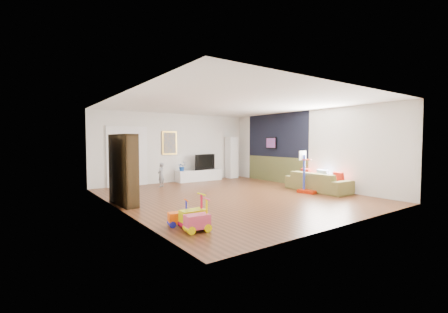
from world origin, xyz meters
TOP-DOWN VIEW (x-y plane):
  - floor at (0.00, 0.00)m, footprint 6.50×7.50m
  - ceiling at (0.00, 0.00)m, footprint 6.50×7.50m
  - wall_back at (0.00, 3.75)m, footprint 6.50×0.00m
  - wall_front at (0.00, -3.75)m, footprint 6.50×0.00m
  - wall_left at (-3.25, 0.00)m, footprint 0.00×7.50m
  - wall_right at (3.25, 0.00)m, footprint 0.00×7.50m
  - navy_accent at (3.23, 1.40)m, footprint 0.01×3.20m
  - olive_wainscot at (3.23, 1.40)m, footprint 0.01×3.20m
  - doorway at (-1.90, 3.71)m, footprint 1.45×0.06m
  - painting_back at (-0.25, 3.71)m, footprint 0.62×0.06m
  - artwork_right at (3.17, 1.60)m, footprint 0.04×0.56m
  - media_console at (0.92, 3.45)m, footprint 1.92×0.50m
  - tall_cabinet at (2.62, 3.49)m, footprint 0.42×0.42m
  - bookshelf at (-3.00, 0.59)m, footprint 0.40×1.25m
  - sofa at (2.75, -0.96)m, footprint 0.89×2.14m
  - basketball_hoop at (2.26, -0.98)m, footprint 0.54×0.62m
  - ride_on_yellow at (-2.55, -2.16)m, footprint 0.47×0.29m
  - ride_on_orange at (-2.74, -1.93)m, footprint 0.41×0.30m
  - ride_on_pink at (-2.63, -2.46)m, footprint 0.47×0.32m
  - child at (-1.00, 2.82)m, footprint 0.37×0.36m
  - tv at (1.16, 3.52)m, footprint 1.11×0.41m
  - vase_plant at (0.14, 3.44)m, footprint 0.36×0.32m
  - pillow_left at (2.96, -1.58)m, footprint 0.13×0.35m
  - pillow_center at (2.99, -0.99)m, footprint 0.14×0.41m
  - pillow_right at (2.96, -0.34)m, footprint 0.19×0.41m

SIDE VIEW (x-z plane):
  - floor at x=0.00m, z-range 0.00..0.00m
  - media_console at x=0.92m, z-range 0.00..0.45m
  - ride_on_orange at x=-2.74m, z-range 0.00..0.49m
  - ride_on_pink at x=-2.63m, z-range 0.00..0.58m
  - sofa at x=2.75m, z-range 0.00..0.62m
  - ride_on_yellow at x=-2.55m, z-range 0.00..0.62m
  - child at x=-1.00m, z-range 0.00..0.86m
  - pillow_left at x=2.96m, z-range 0.31..0.66m
  - pillow_center at x=2.99m, z-range 0.28..0.69m
  - pillow_right at x=2.96m, z-range 0.29..0.68m
  - olive_wainscot at x=3.23m, z-range 0.00..1.00m
  - vase_plant at x=0.14m, z-range 0.45..0.82m
  - basketball_hoop at x=2.26m, z-range 0.00..1.33m
  - tv at x=1.16m, z-range 0.45..1.08m
  - tall_cabinet at x=2.62m, z-range 0.00..1.79m
  - bookshelf at x=-3.00m, z-range 0.00..1.79m
  - doorway at x=-1.90m, z-range 0.00..2.10m
  - wall_back at x=0.00m, z-range 0.00..2.70m
  - wall_front at x=0.00m, z-range 0.00..2.70m
  - wall_left at x=-3.25m, z-range 0.00..2.70m
  - wall_right at x=3.25m, z-range 0.00..2.70m
  - artwork_right at x=3.17m, z-range 1.32..1.78m
  - painting_back at x=-0.25m, z-range 1.09..2.01m
  - navy_accent at x=3.23m, z-range 1.00..2.70m
  - ceiling at x=0.00m, z-range 2.70..2.70m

